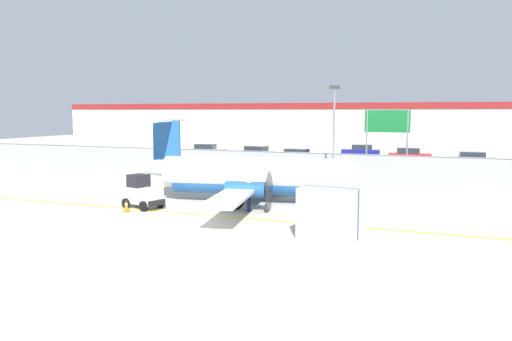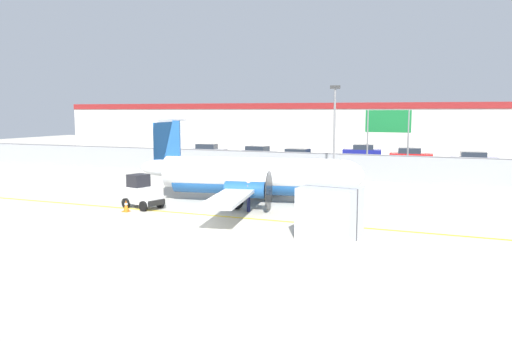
{
  "view_description": "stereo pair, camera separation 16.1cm",
  "coord_description": "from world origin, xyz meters",
  "px_view_note": "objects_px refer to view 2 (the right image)",
  "views": [
    {
      "loc": [
        10.82,
        -21.07,
        5.42
      ],
      "look_at": [
        0.1,
        7.24,
        1.8
      ],
      "focal_mm": 35.0,
      "sensor_mm": 36.0,
      "label": 1
    },
    {
      "loc": [
        10.97,
        -21.01,
        5.42
      ],
      "look_at": [
        0.1,
        7.24,
        1.8
      ],
      "focal_mm": 35.0,
      "sensor_mm": 36.0,
      "label": 2
    }
  ],
  "objects_px": {
    "highway_sign": "(388,127)",
    "commuter_airplane": "(254,176)",
    "cargo_container": "(330,212)",
    "parked_car_4": "(411,156)",
    "traffic_cone_near_right": "(126,206)",
    "traffic_cone_far_left": "(304,215)",
    "traffic_cone_near_left": "(349,201)",
    "parked_car_2": "(297,157)",
    "apron_light_pole": "(334,126)",
    "baggage_tug": "(142,193)",
    "parked_car_1": "(256,153)",
    "parked_car_0": "(208,151)",
    "traffic_cone_far_right": "(179,187)",
    "parked_car_3": "(362,152)",
    "parked_car_5": "(474,160)",
    "ground_crew_worker": "(248,194)"
  },
  "relations": [
    {
      "from": "traffic_cone_near_right",
      "to": "parked_car_2",
      "type": "bearing_deg",
      "value": 85.3
    },
    {
      "from": "parked_car_5",
      "to": "commuter_airplane",
      "type": "bearing_deg",
      "value": -124.47
    },
    {
      "from": "cargo_container",
      "to": "parked_car_5",
      "type": "bearing_deg",
      "value": 84.97
    },
    {
      "from": "traffic_cone_near_left",
      "to": "highway_sign",
      "type": "bearing_deg",
      "value": 87.66
    },
    {
      "from": "parked_car_2",
      "to": "apron_light_pole",
      "type": "distance_m",
      "value": 13.29
    },
    {
      "from": "baggage_tug",
      "to": "traffic_cone_near_right",
      "type": "bearing_deg",
      "value": -82.97
    },
    {
      "from": "parked_car_0",
      "to": "apron_light_pole",
      "type": "height_order",
      "value": "apron_light_pole"
    },
    {
      "from": "cargo_container",
      "to": "parked_car_4",
      "type": "distance_m",
      "value": 32.17
    },
    {
      "from": "traffic_cone_far_right",
      "to": "parked_car_0",
      "type": "bearing_deg",
      "value": 111.92
    },
    {
      "from": "ground_crew_worker",
      "to": "parked_car_1",
      "type": "xyz_separation_m",
      "value": [
        -9.18,
        25.11,
        -0.06
      ]
    },
    {
      "from": "parked_car_0",
      "to": "commuter_airplane",
      "type": "bearing_deg",
      "value": -65.14
    },
    {
      "from": "highway_sign",
      "to": "commuter_airplane",
      "type": "bearing_deg",
      "value": -113.39
    },
    {
      "from": "commuter_airplane",
      "to": "parked_car_4",
      "type": "bearing_deg",
      "value": 64.71
    },
    {
      "from": "commuter_airplane",
      "to": "parked_car_0",
      "type": "height_order",
      "value": "commuter_airplane"
    },
    {
      "from": "commuter_airplane",
      "to": "apron_light_pole",
      "type": "xyz_separation_m",
      "value": [
        2.82,
        9.09,
        2.7
      ]
    },
    {
      "from": "traffic_cone_far_left",
      "to": "parked_car_1",
      "type": "xyz_separation_m",
      "value": [
        -12.62,
        26.3,
        0.58
      ]
    },
    {
      "from": "highway_sign",
      "to": "apron_light_pole",
      "type": "bearing_deg",
      "value": -123.18
    },
    {
      "from": "cargo_container",
      "to": "traffic_cone_far_right",
      "type": "bearing_deg",
      "value": 153.6
    },
    {
      "from": "parked_car_1",
      "to": "baggage_tug",
      "type": "bearing_deg",
      "value": 104.28
    },
    {
      "from": "parked_car_1",
      "to": "traffic_cone_near_left",
      "type": "bearing_deg",
      "value": 130.13
    },
    {
      "from": "commuter_airplane",
      "to": "parked_car_5",
      "type": "xyz_separation_m",
      "value": [
        13.01,
        22.62,
        -0.71
      ]
    },
    {
      "from": "parked_car_4",
      "to": "commuter_airplane",
      "type": "bearing_deg",
      "value": -108.83
    },
    {
      "from": "parked_car_1",
      "to": "parked_car_4",
      "type": "bearing_deg",
      "value": -161.58
    },
    {
      "from": "traffic_cone_near_right",
      "to": "parked_car_2",
      "type": "xyz_separation_m",
      "value": [
        2.09,
        25.41,
        0.58
      ]
    },
    {
      "from": "traffic_cone_far_left",
      "to": "cargo_container",
      "type": "bearing_deg",
      "value": -55.44
    },
    {
      "from": "parked_car_0",
      "to": "parked_car_5",
      "type": "bearing_deg",
      "value": -9.51
    },
    {
      "from": "parked_car_3",
      "to": "parked_car_1",
      "type": "bearing_deg",
      "value": 26.54
    },
    {
      "from": "traffic_cone_far_left",
      "to": "parked_car_1",
      "type": "distance_m",
      "value": 29.18
    },
    {
      "from": "cargo_container",
      "to": "parked_car_0",
      "type": "xyz_separation_m",
      "value": [
        -20.96,
        30.27,
        -0.21
      ]
    },
    {
      "from": "traffic_cone_far_left",
      "to": "parked_car_4",
      "type": "bearing_deg",
      "value": 84.1
    },
    {
      "from": "traffic_cone_near_left",
      "to": "parked_car_2",
      "type": "bearing_deg",
      "value": 114.48
    },
    {
      "from": "ground_crew_worker",
      "to": "parked_car_0",
      "type": "distance_m",
      "value": 30.6
    },
    {
      "from": "ground_crew_worker",
      "to": "parked_car_4",
      "type": "distance_m",
      "value": 28.93
    },
    {
      "from": "traffic_cone_near_right",
      "to": "traffic_cone_far_left",
      "type": "bearing_deg",
      "value": 7.38
    },
    {
      "from": "parked_car_3",
      "to": "parked_car_4",
      "type": "xyz_separation_m",
      "value": [
        5.44,
        -3.47,
        0.0
      ]
    },
    {
      "from": "ground_crew_worker",
      "to": "parked_car_1",
      "type": "bearing_deg",
      "value": 97.94
    },
    {
      "from": "traffic_cone_far_right",
      "to": "apron_light_pole",
      "type": "distance_m",
      "value": 12.16
    },
    {
      "from": "commuter_airplane",
      "to": "highway_sign",
      "type": "bearing_deg",
      "value": 57.02
    },
    {
      "from": "cargo_container",
      "to": "apron_light_pole",
      "type": "height_order",
      "value": "apron_light_pole"
    },
    {
      "from": "traffic_cone_near_left",
      "to": "parked_car_4",
      "type": "xyz_separation_m",
      "value": [
        1.63,
        24.81,
        0.58
      ]
    },
    {
      "from": "parked_car_3",
      "to": "cargo_container",
      "type": "bearing_deg",
      "value": 90.78
    },
    {
      "from": "baggage_tug",
      "to": "cargo_container",
      "type": "bearing_deg",
      "value": 3.21
    },
    {
      "from": "commuter_airplane",
      "to": "parked_car_3",
      "type": "height_order",
      "value": "commuter_airplane"
    },
    {
      "from": "commuter_airplane",
      "to": "parked_car_5",
      "type": "bearing_deg",
      "value": 50.52
    },
    {
      "from": "traffic_cone_near_left",
      "to": "parked_car_1",
      "type": "distance_m",
      "value": 25.87
    },
    {
      "from": "traffic_cone_far_right",
      "to": "baggage_tug",
      "type": "bearing_deg",
      "value": -81.15
    },
    {
      "from": "commuter_airplane",
      "to": "apron_light_pole",
      "type": "bearing_deg",
      "value": 63.17
    },
    {
      "from": "traffic_cone_near_right",
      "to": "parked_car_4",
      "type": "xyz_separation_m",
      "value": [
        12.64,
        30.63,
        0.58
      ]
    },
    {
      "from": "commuter_airplane",
      "to": "ground_crew_worker",
      "type": "distance_m",
      "value": 2.79
    },
    {
      "from": "traffic_cone_far_left",
      "to": "parked_car_2",
      "type": "distance_m",
      "value": 25.31
    }
  ]
}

